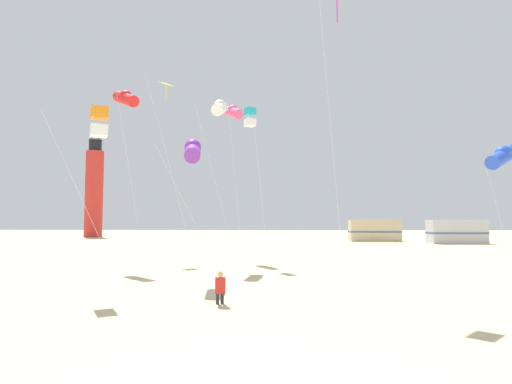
% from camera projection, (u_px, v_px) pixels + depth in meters
% --- Properties ---
extents(kite_flyer_standing, '(0.38, 0.54, 1.16)m').
position_uv_depth(kite_flyer_standing, '(220.00, 287.00, 13.36)').
color(kite_flyer_standing, red).
rests_on(kite_flyer_standing, ground).
extents(kite_box_orange, '(3.05, 2.18, 7.20)m').
position_uv_depth(kite_box_orange, '(99.00, 122.00, 15.48)').
color(kite_box_orange, silver).
rests_on(kite_box_orange, ground).
extents(kite_box_cyan, '(1.60, 1.60, 9.88)m').
position_uv_depth(kite_box_cyan, '(250.00, 117.00, 25.30)').
color(kite_box_cyan, silver).
rests_on(kite_box_cyan, ground).
extents(kite_tube_blue, '(2.43, 2.04, 6.66)m').
position_uv_depth(kite_tube_blue, '(503.00, 156.00, 19.49)').
color(kite_tube_blue, silver).
rests_on(kite_tube_blue, ground).
extents(kite_diamond_gold, '(3.19, 2.96, 12.86)m').
position_uv_depth(kite_diamond_gold, '(167.00, 92.00, 28.83)').
color(kite_diamond_gold, silver).
rests_on(kite_diamond_gold, ground).
extents(kite_tube_violet, '(3.03, 3.05, 6.73)m').
position_uv_depth(kite_tube_violet, '(193.00, 150.00, 18.22)').
color(kite_tube_violet, silver).
rests_on(kite_tube_violet, ground).
extents(kite_tube_scarlet, '(2.48, 2.52, 10.87)m').
position_uv_depth(kite_tube_scarlet, '(126.00, 98.00, 24.19)').
color(kite_tube_scarlet, silver).
rests_on(kite_tube_scarlet, ground).
extents(kite_tube_rainbow, '(1.79, 2.53, 11.34)m').
position_uv_depth(kite_tube_rainbow, '(233.00, 112.00, 28.97)').
color(kite_tube_rainbow, silver).
rests_on(kite_tube_rainbow, ground).
extents(kite_diamond_magenta, '(1.32, 1.32, 11.76)m').
position_uv_depth(kite_diamond_magenta, '(336.00, 6.00, 15.32)').
color(kite_diamond_magenta, silver).
rests_on(kite_diamond_magenta, ground).
extents(kite_tube_white, '(2.58, 2.58, 10.29)m').
position_uv_depth(kite_tube_white, '(220.00, 108.00, 24.19)').
color(kite_tube_white, silver).
rests_on(kite_tube_white, ground).
extents(lighthouse_distant, '(2.80, 2.80, 16.80)m').
position_uv_depth(lighthouse_distant, '(94.00, 189.00, 65.24)').
color(lighthouse_distant, red).
rests_on(lighthouse_distant, ground).
extents(rv_van_tan, '(6.48, 2.46, 2.80)m').
position_uv_depth(rv_van_tan, '(374.00, 231.00, 52.42)').
color(rv_van_tan, '#C6B28C').
rests_on(rv_van_tan, ground).
extents(rv_van_silver, '(6.48, 2.44, 2.80)m').
position_uv_depth(rv_van_silver, '(456.00, 232.00, 47.37)').
color(rv_van_silver, '#B7BABF').
rests_on(rv_van_silver, ground).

